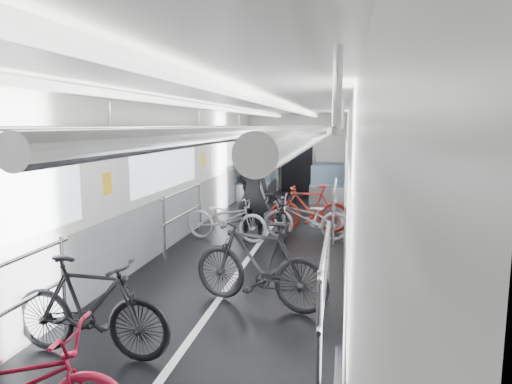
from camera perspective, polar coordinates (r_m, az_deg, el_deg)
car_shell at (r=9.15m, az=1.86°, el=2.40°), size 3.02×14.01×2.41m
bike_left_mid at (r=4.46m, az=-20.03°, el=-13.38°), size 1.56×0.48×0.93m
bike_left_far at (r=8.26m, az=-3.71°, el=-3.30°), size 1.62×0.78×0.82m
bike_right_near at (r=5.28m, az=0.38°, el=-8.89°), size 1.76×0.93×1.02m
bike_right_mid at (r=8.39m, az=6.35°, el=-3.17°), size 1.57×0.61×0.81m
bike_right_far at (r=8.96m, az=6.71°, el=-2.05°), size 1.56×0.47×0.93m
bike_aisle at (r=8.14m, az=3.24°, el=-2.95°), size 0.99×1.92×0.96m
person_standing at (r=8.26m, az=-0.41°, el=-0.20°), size 0.68×0.51×1.69m
person_seated at (r=12.43m, az=-1.00°, el=3.17°), size 1.10×0.97×1.90m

